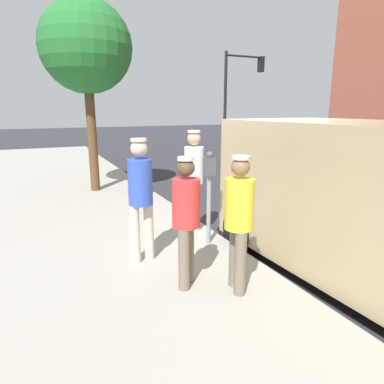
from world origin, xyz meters
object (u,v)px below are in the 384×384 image
at_px(pedestrian_in_yellow, 239,216).
at_px(street_tree, 86,48).
at_px(pedestrian_in_blue, 141,192).
at_px(traffic_light_corner, 239,85).
at_px(fire_hydrant, 141,180).
at_px(parking_meter_near, 209,182).
at_px(pedestrian_in_white, 194,173).
at_px(pedestrian_in_red, 186,215).

relative_size(pedestrian_in_yellow, street_tree, 0.34).
height_order(pedestrian_in_blue, traffic_light_corner, traffic_light_corner).
xyz_separation_m(street_tree, fire_hydrant, (-0.94, 1.19, -3.22)).
height_order(parking_meter_near, pedestrian_in_white, pedestrian_in_white).
height_order(pedestrian_in_red, fire_hydrant, pedestrian_in_red).
bearing_deg(pedestrian_in_yellow, street_tree, -83.93).
bearing_deg(pedestrian_in_blue, pedestrian_in_red, 107.39).
relative_size(pedestrian_in_white, traffic_light_corner, 0.35).
distance_m(pedestrian_in_blue, street_tree, 5.50).
bearing_deg(traffic_light_corner, parking_meter_near, 55.77).
height_order(pedestrian_in_white, fire_hydrant, pedestrian_in_white).
relative_size(pedestrian_in_red, traffic_light_corner, 0.31).
bearing_deg(pedestrian_in_yellow, parking_meter_near, -104.56).
height_order(pedestrian_in_yellow, street_tree, street_tree).
xyz_separation_m(pedestrian_in_red, street_tree, (0.14, -5.77, 2.71)).
relative_size(parking_meter_near, traffic_light_corner, 0.29).
bearing_deg(pedestrian_in_red, pedestrian_in_yellow, 144.37).
bearing_deg(street_tree, pedestrian_in_yellow, 96.07).
relative_size(pedestrian_in_blue, traffic_light_corner, 0.34).
distance_m(pedestrian_in_red, fire_hydrant, 4.67).
bearing_deg(pedestrian_in_red, fire_hydrant, -99.87).
xyz_separation_m(pedestrian_in_blue, traffic_light_corner, (-9.08, -11.80, 2.34)).
bearing_deg(pedestrian_in_white, pedestrian_in_red, 62.12).
height_order(traffic_light_corner, fire_hydrant, traffic_light_corner).
xyz_separation_m(pedestrian_in_yellow, street_tree, (0.65, -6.13, 2.69)).
xyz_separation_m(pedestrian_in_red, fire_hydrant, (-0.80, -4.58, -0.51)).
bearing_deg(pedestrian_in_red, traffic_light_corner, -124.66).
xyz_separation_m(traffic_light_corner, fire_hydrant, (8.00, 8.15, -2.95)).
bearing_deg(pedestrian_in_blue, fire_hydrant, -106.52).
relative_size(parking_meter_near, pedestrian_in_yellow, 0.92).
height_order(street_tree, fire_hydrant, street_tree).
height_order(parking_meter_near, pedestrian_in_red, pedestrian_in_red).
bearing_deg(parking_meter_near, fire_hydrant, -88.35).
xyz_separation_m(pedestrian_in_red, pedestrian_in_blue, (0.29, -0.92, 0.10)).
bearing_deg(pedestrian_in_white, pedestrian_in_yellow, 78.18).
height_order(traffic_light_corner, street_tree, traffic_light_corner).
xyz_separation_m(parking_meter_near, pedestrian_in_red, (0.90, 1.11, -0.10)).
bearing_deg(fire_hydrant, traffic_light_corner, -134.48).
relative_size(pedestrian_in_white, street_tree, 0.37).
distance_m(pedestrian_in_red, pedestrian_in_white, 2.09).
bearing_deg(parking_meter_near, pedestrian_in_red, 51.15).
bearing_deg(fire_hydrant, street_tree, -51.81).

